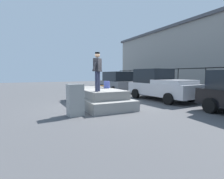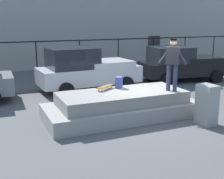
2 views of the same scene
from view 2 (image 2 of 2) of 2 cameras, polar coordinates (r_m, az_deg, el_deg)
ground_plane at (r=10.56m, az=6.48°, el=-4.57°), size 60.00×60.00×0.00m
concrete_ledge at (r=10.05m, az=1.91°, el=-3.08°), size 5.11×2.15×0.87m
skateboarder at (r=10.07m, az=11.40°, el=5.32°), size 0.75×0.74×1.73m
skateboard at (r=10.21m, az=-1.29°, el=0.53°), size 0.77×0.61×0.12m
backpack at (r=10.46m, az=1.32°, el=1.37°), size 0.33×0.34×0.39m
car_silver_pickup_mid at (r=13.89m, az=-4.95°, el=3.85°), size 4.75×2.33×1.97m
car_black_pickup_far at (r=16.39m, az=12.94°, el=4.78°), size 4.70×2.64×1.81m
utility_box at (r=9.75m, az=17.49°, el=-2.77°), size 0.48×0.63×1.26m
fence_row at (r=17.18m, az=-6.18°, el=7.26°), size 24.06×0.06×2.09m
warehouse_building at (r=23.76m, az=-11.39°, el=13.54°), size 34.91×7.54×6.90m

